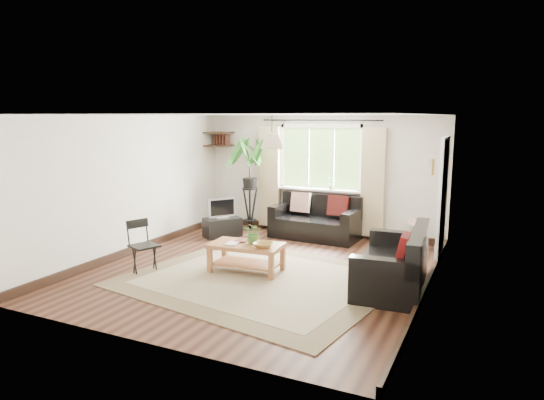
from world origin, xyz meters
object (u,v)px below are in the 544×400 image
at_px(coffee_table, 247,258).
at_px(sofa_back, 315,218).
at_px(palm_stand, 250,184).
at_px(folding_chair, 144,247).
at_px(tv_stand, 222,227).
at_px(sofa_right, 392,259).

bearing_deg(coffee_table, sofa_back, 84.81).
relative_size(coffee_table, palm_stand, 0.57).
bearing_deg(palm_stand, sofa_back, -1.74).
xyz_separation_m(sofa_back, folding_chair, (-1.65, -3.12, 0.00)).
bearing_deg(coffee_table, tv_stand, 130.12).
relative_size(sofa_back, tv_stand, 2.39).
bearing_deg(palm_stand, sofa_right, -33.34).
bearing_deg(folding_chair, coffee_table, -43.70).
xyz_separation_m(tv_stand, folding_chair, (0.07, -2.43, 0.21)).
height_order(sofa_right, tv_stand, sofa_right).
distance_m(sofa_right, palm_stand, 4.12).
distance_m(sofa_right, coffee_table, 2.18).
bearing_deg(tv_stand, coffee_table, -103.75).
height_order(coffee_table, palm_stand, palm_stand).
height_order(tv_stand, folding_chair, folding_chair).
relative_size(tv_stand, folding_chair, 0.89).
distance_m(tv_stand, palm_stand, 1.10).
relative_size(sofa_back, coffee_table, 1.54).
xyz_separation_m(sofa_back, tv_stand, (-1.72, -0.69, -0.21)).
bearing_deg(sofa_right, coffee_table, -87.38).
relative_size(sofa_right, folding_chair, 2.17).
distance_m(coffee_table, palm_stand, 2.90).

